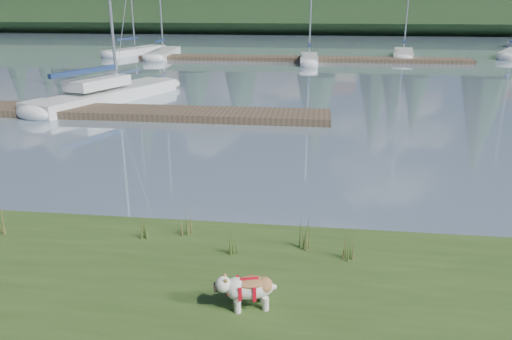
# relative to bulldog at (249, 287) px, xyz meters

# --- Properties ---
(ground) EXTENTS (200.00, 200.00, 0.00)m
(ground) POSITION_rel_bulldog_xyz_m (-2.64, 34.30, -0.67)
(ground) COLOR #7D93A6
(ground) RESTS_ON ground
(ridge) EXTENTS (200.00, 20.00, 5.00)m
(ridge) POSITION_rel_bulldog_xyz_m (-2.64, 77.30, 1.83)
(ridge) COLOR black
(ridge) RESTS_ON ground
(bulldog) EXTENTS (0.88, 0.50, 0.52)m
(bulldog) POSITION_rel_bulldog_xyz_m (0.00, 0.00, 0.00)
(bulldog) COLOR silver
(bulldog) RESTS_ON bank
(sailboat_main) EXTENTS (5.02, 9.44, 13.45)m
(sailboat_main) POSITION_rel_bulldog_xyz_m (-8.78, 16.79, -0.25)
(sailboat_main) COLOR silver
(sailboat_main) RESTS_ON ground
(dock_near) EXTENTS (16.00, 2.00, 0.30)m
(dock_near) POSITION_rel_bulldog_xyz_m (-6.64, 13.30, -0.52)
(dock_near) COLOR #4C3D2C
(dock_near) RESTS_ON ground
(dock_far) EXTENTS (26.00, 2.20, 0.30)m
(dock_far) POSITION_rel_bulldog_xyz_m (-0.64, 34.30, -0.52)
(dock_far) COLOR #4C3D2C
(dock_far) RESTS_ON ground
(sailboat_bg_0) EXTENTS (3.89, 8.08, 11.57)m
(sailboat_bg_0) POSITION_rel_bulldog_xyz_m (-15.24, 38.11, -0.35)
(sailboat_bg_0) COLOR silver
(sailboat_bg_0) RESTS_ON ground
(sailboat_bg_1) EXTENTS (2.41, 8.45, 12.39)m
(sailboat_bg_1) POSITION_rel_bulldog_xyz_m (-12.42, 36.44, -0.35)
(sailboat_bg_1) COLOR silver
(sailboat_bg_1) RESTS_ON ground
(sailboat_bg_2) EXTENTS (1.40, 6.30, 9.61)m
(sailboat_bg_2) POSITION_rel_bulldog_xyz_m (-0.00, 33.31, -0.34)
(sailboat_bg_2) COLOR silver
(sailboat_bg_2) RESTS_ON ground
(sailboat_bg_3) EXTENTS (2.54, 7.67, 11.13)m
(sailboat_bg_3) POSITION_rel_bulldog_xyz_m (7.82, 38.38, -0.35)
(sailboat_bg_3) COLOR silver
(sailboat_bg_3) RESTS_ON ground
(weed_0) EXTENTS (0.17, 0.14, 0.54)m
(weed_0) POSITION_rel_bulldog_xyz_m (-2.24, 1.91, -0.10)
(weed_0) COLOR #475B23
(weed_0) RESTS_ON bank
(weed_1) EXTENTS (0.17, 0.14, 0.56)m
(weed_1) POSITION_rel_bulldog_xyz_m (-1.50, 2.18, -0.09)
(weed_1) COLOR #475B23
(weed_1) RESTS_ON bank
(weed_2) EXTENTS (0.17, 0.14, 0.76)m
(weed_2) POSITION_rel_bulldog_xyz_m (0.72, 1.85, -0.00)
(weed_2) COLOR #475B23
(weed_2) RESTS_ON bank
(weed_3) EXTENTS (0.17, 0.14, 0.64)m
(weed_3) POSITION_rel_bulldog_xyz_m (-4.90, 1.79, -0.05)
(weed_3) COLOR #475B23
(weed_3) RESTS_ON bank
(weed_4) EXTENTS (0.17, 0.14, 0.48)m
(weed_4) POSITION_rel_bulldog_xyz_m (-0.44, 1.55, -0.12)
(weed_4) COLOR #475B23
(weed_4) RESTS_ON bank
(weed_5) EXTENTS (0.17, 0.14, 0.54)m
(weed_5) POSITION_rel_bulldog_xyz_m (1.47, 1.57, -0.10)
(weed_5) COLOR #475B23
(weed_5) RESTS_ON bank
(mud_lip) EXTENTS (60.00, 0.50, 0.14)m
(mud_lip) POSITION_rel_bulldog_xyz_m (-2.64, 2.70, -0.60)
(mud_lip) COLOR #33281C
(mud_lip) RESTS_ON ground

